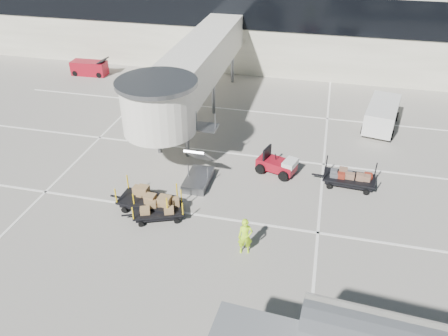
{
  "coord_description": "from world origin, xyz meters",
  "views": [
    {
      "loc": [
        5.23,
        -16.15,
        15.11
      ],
      "look_at": [
        0.46,
        3.99,
        2.0
      ],
      "focal_mm": 35.0,
      "sensor_mm": 36.0,
      "label": 1
    }
  ],
  "objects_px": {
    "baggage_tug": "(278,165)",
    "box_cart_near": "(158,210)",
    "suitcase_cart": "(349,178)",
    "ground_worker": "(245,236)",
    "box_cart_far": "(149,200)",
    "minivan": "(382,113)",
    "belt_loader": "(90,68)"
  },
  "relations": [
    {
      "from": "box_cart_near",
      "to": "belt_loader",
      "type": "distance_m",
      "value": 24.12
    },
    {
      "from": "baggage_tug",
      "to": "minivan",
      "type": "distance_m",
      "value": 10.67
    },
    {
      "from": "baggage_tug",
      "to": "box_cart_far",
      "type": "relative_size",
      "value": 0.69
    },
    {
      "from": "box_cart_near",
      "to": "box_cart_far",
      "type": "bearing_deg",
      "value": 115.17
    },
    {
      "from": "minivan",
      "to": "ground_worker",
      "type": "bearing_deg",
      "value": -104.03
    },
    {
      "from": "belt_loader",
      "to": "suitcase_cart",
      "type": "bearing_deg",
      "value": -31.77
    },
    {
      "from": "baggage_tug",
      "to": "box_cart_far",
      "type": "xyz_separation_m",
      "value": [
        -6.49,
        -5.35,
        -0.03
      ]
    },
    {
      "from": "suitcase_cart",
      "to": "box_cart_near",
      "type": "relative_size",
      "value": 1.13
    },
    {
      "from": "box_cart_far",
      "to": "baggage_tug",
      "type": "bearing_deg",
      "value": 42.47
    },
    {
      "from": "suitcase_cart",
      "to": "belt_loader",
      "type": "bearing_deg",
      "value": 154.05
    },
    {
      "from": "box_cart_far",
      "to": "ground_worker",
      "type": "bearing_deg",
      "value": -18.0
    },
    {
      "from": "suitcase_cart",
      "to": "baggage_tug",
      "type": "bearing_deg",
      "value": 177.03
    },
    {
      "from": "box_cart_near",
      "to": "ground_worker",
      "type": "height_order",
      "value": "ground_worker"
    },
    {
      "from": "baggage_tug",
      "to": "ground_worker",
      "type": "distance_m",
      "value": 7.64
    },
    {
      "from": "box_cart_near",
      "to": "box_cart_far",
      "type": "height_order",
      "value": "box_cart_far"
    },
    {
      "from": "box_cart_far",
      "to": "minivan",
      "type": "bearing_deg",
      "value": 48.63
    },
    {
      "from": "suitcase_cart",
      "to": "minivan",
      "type": "height_order",
      "value": "minivan"
    },
    {
      "from": "box_cart_far",
      "to": "minivan",
      "type": "height_order",
      "value": "minivan"
    },
    {
      "from": "box_cart_far",
      "to": "box_cart_near",
      "type": "bearing_deg",
      "value": -40.27
    },
    {
      "from": "box_cart_far",
      "to": "ground_worker",
      "type": "distance_m",
      "value": 6.32
    },
    {
      "from": "baggage_tug",
      "to": "ground_worker",
      "type": "xyz_separation_m",
      "value": [
        -0.61,
        -7.61,
        0.41
      ]
    },
    {
      "from": "baggage_tug",
      "to": "ground_worker",
      "type": "height_order",
      "value": "ground_worker"
    },
    {
      "from": "suitcase_cart",
      "to": "box_cart_far",
      "type": "height_order",
      "value": "box_cart_far"
    },
    {
      "from": "baggage_tug",
      "to": "suitcase_cart",
      "type": "height_order",
      "value": "baggage_tug"
    },
    {
      "from": "box_cart_near",
      "to": "baggage_tug",
      "type": "bearing_deg",
      "value": 25.02
    },
    {
      "from": "suitcase_cart",
      "to": "minivan",
      "type": "relative_size",
      "value": 0.71
    },
    {
      "from": "suitcase_cart",
      "to": "belt_loader",
      "type": "xyz_separation_m",
      "value": [
        -24.43,
        13.86,
        0.14
      ]
    },
    {
      "from": "box_cart_far",
      "to": "ground_worker",
      "type": "relative_size",
      "value": 1.97
    },
    {
      "from": "minivan",
      "to": "suitcase_cart",
      "type": "bearing_deg",
      "value": -94.38
    },
    {
      "from": "suitcase_cart",
      "to": "box_cart_near",
      "type": "height_order",
      "value": "suitcase_cart"
    },
    {
      "from": "minivan",
      "to": "belt_loader",
      "type": "height_order",
      "value": "minivan"
    },
    {
      "from": "baggage_tug",
      "to": "box_cart_near",
      "type": "bearing_deg",
      "value": -115.46
    }
  ]
}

